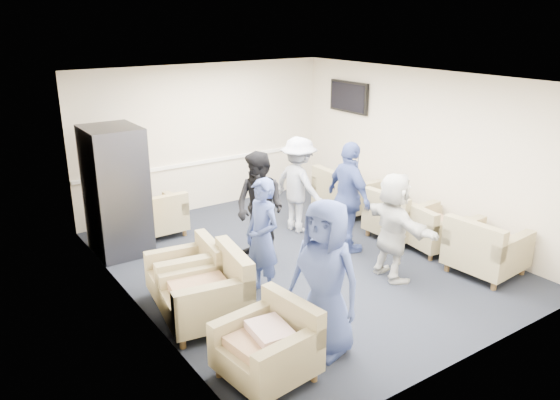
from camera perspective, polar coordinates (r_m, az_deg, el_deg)
floor at (r=8.29m, az=2.11°, el=-6.33°), size 6.00×6.00×0.00m
ceiling at (r=7.55m, az=2.36°, el=12.56°), size 6.00×6.00×0.00m
back_wall at (r=10.30m, az=-7.80°, el=6.48°), size 5.00×0.02×2.70m
front_wall at (r=5.83m, az=20.11°, el=-4.26°), size 5.00×0.02×2.70m
left_wall at (r=6.70m, az=-15.23°, el=-0.77°), size 0.02×6.00×2.70m
right_wall at (r=9.47m, az=14.53°, el=4.96°), size 0.02×6.00×2.70m
chair_rail at (r=10.39m, az=-7.64°, el=4.03°), size 4.98×0.04×0.06m
tv at (r=10.55m, az=7.20°, el=10.63°), size 0.10×1.00×0.58m
armchair_left_near at (r=5.69m, az=-0.98°, el=-15.17°), size 0.93×0.93×0.68m
armchair_left_mid at (r=6.61m, az=-7.39°, el=-9.72°), size 1.08×1.08×0.76m
armchair_left_far at (r=7.15m, az=-9.43°, el=-7.90°), size 0.95×0.95×0.67m
armchair_right_near at (r=8.25m, az=20.56°, el=-4.96°), size 0.98×0.98×0.73m
armchair_right_midnear at (r=8.86m, az=15.50°, el=-3.10°), size 0.89×0.89×0.64m
armchair_right_midfar at (r=9.17m, az=12.18°, el=-1.82°), size 0.95×0.95×0.71m
armchair_right_far at (r=10.07m, az=6.72°, el=0.49°), size 1.00×1.00×0.76m
armchair_corner at (r=9.33m, az=-12.56°, el=-1.71°), size 0.81×0.81×0.65m
vending_machine at (r=8.63m, az=-16.72°, el=0.92°), size 0.80×0.93×1.97m
backpack at (r=6.64m, az=-5.32°, el=-10.61°), size 0.31×0.23×0.51m
pillow at (r=5.58m, az=-1.04°, el=-13.71°), size 0.41×0.51×0.14m
person_front_left at (r=5.84m, az=4.72°, el=-8.17°), size 0.80×0.99×1.75m
person_mid_left at (r=7.04m, az=-1.86°, el=-3.98°), size 0.43×0.61×1.59m
person_back_left at (r=7.96m, az=-2.12°, el=-0.89°), size 0.88×0.98×1.67m
person_back_right at (r=9.14m, az=1.96°, el=1.58°), size 0.75×1.13×1.63m
person_mid_right at (r=8.39m, az=7.22°, el=0.23°), size 0.54×1.06×1.74m
person_front_right at (r=7.64m, az=11.77°, el=-2.73°), size 0.65×1.47×1.53m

